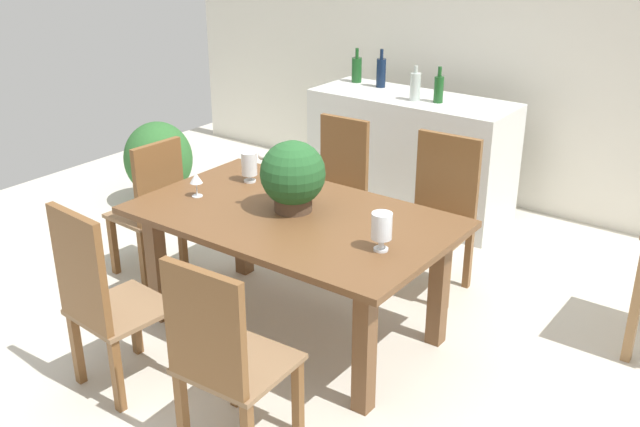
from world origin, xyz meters
name	(u,v)px	position (x,y,z in m)	size (l,w,h in m)	color
ground_plane	(301,325)	(0.00, 0.00, 0.00)	(7.04, 7.04, 0.00)	beige
back_wall	(499,45)	(0.00, 2.60, 1.30)	(6.40, 0.10, 2.60)	silver
dining_table	(293,232)	(0.00, -0.06, 0.64)	(1.79, 1.07, 0.75)	brown
chair_far_left	(337,183)	(-0.41, 0.95, 0.53)	(0.43, 0.44, 0.99)	brown
chair_head_end	(153,205)	(-1.17, -0.07, 0.52)	(0.42, 0.42, 0.96)	brown
chair_near_right	(222,354)	(0.41, -1.08, 0.54)	(0.48, 0.47, 0.99)	brown
chair_far_right	(440,207)	(0.40, 0.95, 0.55)	(0.48, 0.44, 1.01)	brown
chair_near_left	(101,296)	(-0.41, -1.08, 0.55)	(0.47, 0.47, 1.03)	brown
flower_centerpiece	(293,175)	(-0.03, -0.02, 0.96)	(0.37, 0.37, 0.40)	#4C3828
crystal_vase_left	(249,165)	(-0.53, 0.18, 0.86)	(0.10, 0.10, 0.19)	silver
crystal_vase_center_near	(382,227)	(0.64, -0.16, 0.88)	(0.11, 0.11, 0.20)	silver
wine_glass	(196,179)	(-0.62, -0.19, 0.86)	(0.08, 0.08, 0.15)	silver
kitchen_counter	(410,156)	(-0.38, 1.92, 0.48)	(1.61, 0.61, 0.96)	silver
wine_bottle_green	(439,89)	(-0.14, 1.88, 1.07)	(0.07, 0.07, 0.27)	#194C1E
wine_bottle_dark	(415,86)	(-0.31, 1.82, 1.07)	(0.08, 0.08, 0.26)	#B2BFB7
wine_bottle_tall	(357,69)	(-1.01, 2.08, 1.07)	(0.08, 0.08, 0.28)	#194C1E
wine_bottle_amber	(381,72)	(-0.75, 2.04, 1.08)	(0.08, 0.08, 0.31)	#0F1E38
potted_plant_floor	(159,161)	(-2.10, 0.81, 0.39)	(0.56, 0.56, 0.72)	brown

